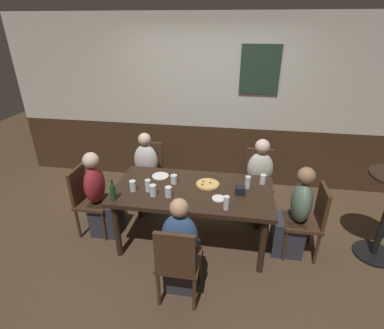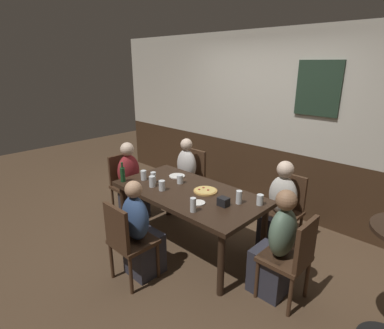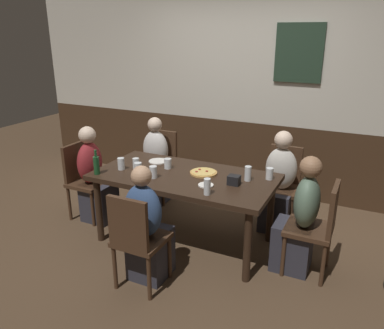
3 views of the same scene
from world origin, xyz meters
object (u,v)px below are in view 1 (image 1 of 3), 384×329
(pint_glass_amber, at_px, (174,180))
(tumbler_water, at_px, (168,192))
(dining_table, at_px, (193,195))
(beer_glass_tall, at_px, (133,186))
(chair_left_far, at_px, (149,169))
(person_mid_near, at_px, (181,252))
(chair_head_east, at_px, (309,217))
(pint_glass_stout, at_px, (226,204))
(plate_white_small, at_px, (219,198))
(person_left_far, at_px, (146,176))
(beer_glass_half, at_px, (153,191))
(beer_bottle_green, at_px, (113,192))
(chair_right_far, at_px, (258,177))
(condiment_caddy, at_px, (240,190))
(plate_white_large, at_px, (160,176))
(chair_head_west, at_px, (88,197))
(pint_glass_pale, at_px, (263,180))
(tumbler_short, at_px, (148,186))
(highball_clear, at_px, (248,183))
(person_right_far, at_px, (259,185))
(pizza, at_px, (208,184))
(chair_mid_near, at_px, (178,260))
(person_head_east, at_px, (294,218))

(pint_glass_amber, bearing_deg, tumbler_water, -89.01)
(dining_table, height_order, beer_glass_tall, beer_glass_tall)
(chair_left_far, xyz_separation_m, person_mid_near, (0.79, -1.59, -0.05))
(chair_head_east, height_order, tumbler_water, chair_head_east)
(chair_left_far, distance_m, pint_glass_stout, 1.73)
(plate_white_small, bearing_deg, tumbler_water, -175.94)
(person_left_far, distance_m, tumbler_water, 1.12)
(dining_table, bearing_deg, pint_glass_stout, -40.62)
(pint_glass_stout, height_order, tumbler_water, pint_glass_stout)
(beer_glass_half, distance_m, beer_bottle_green, 0.42)
(chair_right_far, bearing_deg, condiment_caddy, -106.14)
(plate_white_large, distance_m, condiment_caddy, 1.01)
(chair_head_west, distance_m, pint_glass_amber, 1.12)
(beer_glass_half, xyz_separation_m, condiment_caddy, (0.94, 0.19, -0.02))
(pint_glass_stout, relative_size, pint_glass_pale, 1.30)
(tumbler_short, xyz_separation_m, beer_bottle_green, (-0.31, -0.23, 0.04))
(highball_clear, relative_size, tumbler_short, 1.02)
(person_left_far, xyz_separation_m, highball_clear, (1.41, -0.58, 0.35))
(person_right_far, height_order, tumbler_water, person_right_far)
(plate_white_large, bearing_deg, highball_clear, -5.57)
(chair_head_west, xyz_separation_m, person_right_far, (2.11, 0.71, -0.03))
(person_right_far, height_order, tumbler_short, person_right_far)
(pizza, xyz_separation_m, tumbler_short, (-0.64, -0.24, 0.05))
(pint_glass_stout, xyz_separation_m, condiment_caddy, (0.13, 0.31, -0.02))
(pint_glass_pale, bearing_deg, tumbler_water, -156.01)
(chair_head_west, bearing_deg, chair_mid_near, -33.65)
(chair_head_west, bearing_deg, pint_glass_amber, 4.99)
(plate_white_large, bearing_deg, person_left_far, 126.24)
(pint_glass_stout, bearing_deg, person_mid_near, -137.09)
(chair_head_east, xyz_separation_m, pint_glass_amber, (-1.56, 0.09, 0.29))
(chair_head_east, height_order, plate_white_small, chair_head_east)
(beer_glass_tall, bearing_deg, pint_glass_amber, 29.68)
(chair_left_far, distance_m, beer_glass_half, 1.19)
(chair_right_far, distance_m, pint_glass_stout, 1.32)
(person_left_far, distance_m, plate_white_large, 0.66)
(tumbler_water, relative_size, pint_glass_amber, 1.12)
(chair_left_far, bearing_deg, chair_head_east, -22.56)
(chair_head_east, xyz_separation_m, chair_head_west, (-2.63, 0.00, 0.00))
(pizza, height_order, tumbler_short, tumbler_short)
(chair_left_far, xyz_separation_m, chair_right_far, (1.58, 0.00, 0.00))
(chair_right_far, xyz_separation_m, person_head_east, (0.36, -0.88, -0.03))
(person_right_far, bearing_deg, person_left_far, -179.98)
(pint_glass_stout, bearing_deg, chair_mid_near, -126.62)
(pint_glass_pale, bearing_deg, chair_head_east, -25.89)
(beer_glass_half, xyz_separation_m, pint_glass_pale, (1.20, 0.47, -0.01))
(chair_mid_near, distance_m, plate_white_large, 1.22)
(dining_table, relative_size, chair_head_east, 2.05)
(chair_left_far, height_order, plate_white_large, chair_left_far)
(chair_right_far, height_order, person_left_far, person_left_far)
(pizza, xyz_separation_m, beer_glass_tall, (-0.81, -0.26, 0.04))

